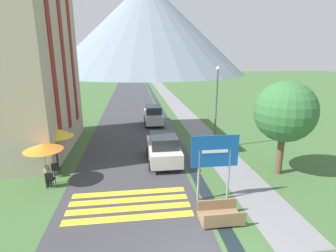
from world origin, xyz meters
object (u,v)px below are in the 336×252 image
at_px(person_standing_terrace, 55,154).
at_px(cafe_umbrella_middle_yellow, 56,132).
at_px(hotel_building, 20,54).
at_px(parked_car_near, 163,148).
at_px(footbridge, 220,216).
at_px(cafe_chair_nearest, 50,179).
at_px(cafe_umbrella_front_orange, 43,147).
at_px(person_seated_near, 48,175).
at_px(streetlamp, 216,102).
at_px(cafe_chair_far_left, 60,152).
at_px(parked_car_far, 153,115).
at_px(road_sign, 215,157).
at_px(tree_by_path, 285,112).
at_px(cafe_chair_near_left, 56,168).

bearing_deg(person_standing_terrace, cafe_umbrella_middle_yellow, 93.59).
bearing_deg(hotel_building, parked_car_near, -21.12).
distance_m(footbridge, cafe_chair_nearest, 8.56).
distance_m(cafe_umbrella_front_orange, person_seated_near, 1.44).
bearing_deg(streetlamp, cafe_chair_far_left, -175.35).
relative_size(parked_car_near, parked_car_far, 0.96).
xyz_separation_m(person_seated_near, person_standing_terrace, (-0.20, 2.12, 0.35)).
relative_size(parked_car_near, cafe_chair_nearest, 4.79).
distance_m(hotel_building, cafe_chair_far_left, 6.96).
xyz_separation_m(cafe_chair_nearest, person_standing_terrace, (-0.31, 2.22, 0.51)).
bearing_deg(cafe_umbrella_front_orange, parked_car_near, 19.13).
relative_size(cafe_chair_nearest, person_seated_near, 0.70).
relative_size(hotel_building, cafe_chair_nearest, 14.54).
height_order(road_sign, cafe_umbrella_middle_yellow, road_sign).
height_order(cafe_umbrella_middle_yellow, tree_by_path, tree_by_path).
height_order(hotel_building, cafe_chair_far_left, hotel_building).
bearing_deg(cafe_chair_near_left, footbridge, -42.87).
xyz_separation_m(cafe_chair_near_left, cafe_umbrella_front_orange, (-0.22, -0.85, 1.56)).
height_order(footbridge, person_standing_terrace, person_standing_terrace).
bearing_deg(cafe_chair_nearest, cafe_chair_far_left, 103.83).
xyz_separation_m(streetlamp, tree_by_path, (2.35, -4.58, 0.19)).
bearing_deg(hotel_building, streetlamp, -6.20).
xyz_separation_m(cafe_chair_nearest, tree_by_path, (12.40, 0.09, 3.07)).
xyz_separation_m(parked_car_near, parked_car_far, (0.12, 9.58, -0.00)).
bearing_deg(streetlamp, cafe_chair_nearest, -155.03).
bearing_deg(cafe_umbrella_middle_yellow, cafe_umbrella_front_orange, -87.83).
height_order(footbridge, cafe_umbrella_front_orange, cafe_umbrella_front_orange).
bearing_deg(cafe_chair_near_left, parked_car_far, 50.51).
xyz_separation_m(footbridge, cafe_chair_nearest, (-7.68, 3.78, 0.29)).
distance_m(road_sign, cafe_chair_near_left, 8.76).
bearing_deg(person_standing_terrace, cafe_chair_far_left, 95.25).
height_order(road_sign, footbridge, road_sign).
bearing_deg(hotel_building, person_standing_terrace, -56.00).
height_order(cafe_umbrella_front_orange, person_seated_near, cafe_umbrella_front_orange).
xyz_separation_m(cafe_chair_far_left, cafe_chair_nearest, (0.46, -3.82, 0.00)).
bearing_deg(cafe_umbrella_front_orange, cafe_chair_far_left, 93.22).
distance_m(hotel_building, parked_car_far, 12.37).
height_order(parked_car_near, cafe_chair_far_left, parked_car_near).
bearing_deg(person_seated_near, footbridge, -26.50).
xyz_separation_m(footbridge, person_seated_near, (-7.79, 3.88, 0.45)).
bearing_deg(cafe_umbrella_middle_yellow, parked_car_near, -5.16).
distance_m(footbridge, person_standing_terrace, 10.02).
height_order(road_sign, cafe_chair_near_left, road_sign).
relative_size(hotel_building, cafe_chair_near_left, 14.54).
height_order(cafe_umbrella_middle_yellow, person_standing_terrace, cafe_umbrella_middle_yellow).
relative_size(cafe_chair_far_left, tree_by_path, 0.16).
bearing_deg(cafe_chair_near_left, streetlamp, 8.96).
distance_m(parked_car_near, cafe_chair_near_left, 6.29).
bearing_deg(cafe_chair_far_left, parked_car_far, 64.80).
xyz_separation_m(cafe_umbrella_front_orange, cafe_umbrella_middle_yellow, (-0.11, 2.78, -0.05)).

